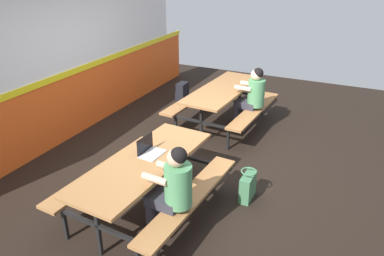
% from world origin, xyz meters
% --- Properties ---
extents(ground_plane, '(10.00, 10.00, 0.02)m').
position_xyz_m(ground_plane, '(0.00, 0.00, -0.01)').
color(ground_plane, black).
extents(accent_backdrop, '(8.00, 0.14, 2.60)m').
position_xyz_m(accent_backdrop, '(0.00, 2.28, 1.25)').
color(accent_backdrop, '#E55119').
rests_on(accent_backdrop, ground).
extents(picnic_table_left, '(2.13, 1.67, 0.74)m').
position_xyz_m(picnic_table_left, '(-1.45, -0.12, 0.58)').
color(picnic_table_left, '#9E6B3D').
rests_on(picnic_table_left, ground).
extents(picnic_table_right, '(2.13, 1.67, 0.74)m').
position_xyz_m(picnic_table_right, '(1.45, -0.01, 0.58)').
color(picnic_table_right, '#9E6B3D').
rests_on(picnic_table_right, ground).
extents(student_nearer, '(0.38, 0.53, 1.21)m').
position_xyz_m(student_nearer, '(-1.75, -0.66, 0.71)').
color(student_nearer, '#2D2D38').
rests_on(student_nearer, ground).
extents(student_further, '(0.38, 0.53, 1.21)m').
position_xyz_m(student_further, '(1.44, -0.57, 0.71)').
color(student_further, '#2D2D38').
rests_on(student_further, ground).
extents(laptop_silver, '(0.33, 0.24, 0.22)m').
position_xyz_m(laptop_silver, '(-1.27, -0.09, 0.79)').
color(laptop_silver, silver).
rests_on(laptop_silver, picnic_table_left).
extents(backpack_dark, '(0.30, 0.22, 0.44)m').
position_xyz_m(backpack_dark, '(2.21, 1.23, 0.22)').
color(backpack_dark, black).
rests_on(backpack_dark, ground).
extents(tote_bag_bright, '(0.34, 0.21, 0.43)m').
position_xyz_m(tote_bag_bright, '(-0.64, -1.19, 0.19)').
color(tote_bag_bright, '#3F724C').
rests_on(tote_bag_bright, ground).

